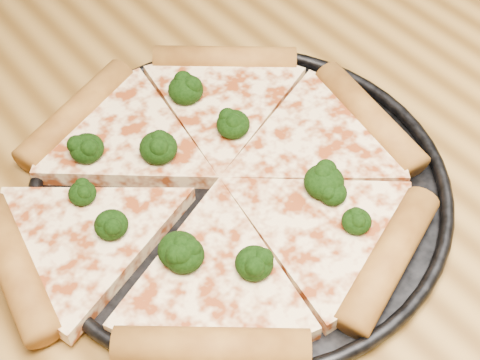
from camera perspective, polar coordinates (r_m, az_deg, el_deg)
dining_table at (r=0.66m, az=3.80°, el=-6.44°), size 1.20×0.90×0.75m
pizza_pan at (r=0.58m, az=0.00°, el=-0.54°), size 0.34×0.34×0.02m
pizza at (r=0.57m, az=-1.97°, el=-0.12°), size 0.36×0.34×0.03m
broccoli_florets at (r=0.55m, az=-2.90°, el=-0.21°), size 0.18×0.22×0.02m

